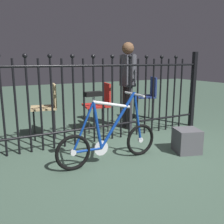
{
  "coord_description": "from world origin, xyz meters",
  "views": [
    {
      "loc": [
        -1.66,
        -2.54,
        1.21
      ],
      "look_at": [
        -0.19,
        0.21,
        0.55
      ],
      "focal_mm": 39.22,
      "sensor_mm": 36.0,
      "label": 1
    }
  ],
  "objects_px": {
    "bicycle": "(109,138)",
    "display_crate": "(187,141)",
    "chair_red": "(100,102)",
    "chair_navy": "(148,93)",
    "person_visitor": "(128,79)",
    "chair_tan": "(48,104)"
  },
  "relations": [
    {
      "from": "bicycle",
      "to": "display_crate",
      "type": "xyz_separation_m",
      "value": [
        1.07,
        -0.19,
        -0.15
      ]
    },
    {
      "from": "bicycle",
      "to": "chair_red",
      "type": "relative_size",
      "value": 1.61
    },
    {
      "from": "bicycle",
      "to": "chair_navy",
      "type": "relative_size",
      "value": 1.52
    },
    {
      "from": "bicycle",
      "to": "display_crate",
      "type": "relative_size",
      "value": 4.22
    },
    {
      "from": "chair_tan",
      "to": "chair_red",
      "type": "bearing_deg",
      "value": -2.46
    },
    {
      "from": "chair_navy",
      "to": "bicycle",
      "type": "bearing_deg",
      "value": -137.29
    },
    {
      "from": "person_visitor",
      "to": "chair_navy",
      "type": "bearing_deg",
      "value": 26.98
    },
    {
      "from": "bicycle",
      "to": "chair_tan",
      "type": "distance_m",
      "value": 1.43
    },
    {
      "from": "person_visitor",
      "to": "display_crate",
      "type": "xyz_separation_m",
      "value": [
        0.07,
        -1.41,
        -0.74
      ]
    },
    {
      "from": "chair_navy",
      "to": "display_crate",
      "type": "height_order",
      "value": "chair_navy"
    },
    {
      "from": "chair_tan",
      "to": "person_visitor",
      "type": "height_order",
      "value": "person_visitor"
    },
    {
      "from": "bicycle",
      "to": "chair_tan",
      "type": "xyz_separation_m",
      "value": [
        -0.38,
        1.36,
        0.23
      ]
    },
    {
      "from": "bicycle",
      "to": "display_crate",
      "type": "height_order",
      "value": "bicycle"
    },
    {
      "from": "chair_navy",
      "to": "display_crate",
      "type": "relative_size",
      "value": 2.78
    },
    {
      "from": "chair_tan",
      "to": "display_crate",
      "type": "relative_size",
      "value": 2.69
    },
    {
      "from": "chair_red",
      "to": "person_visitor",
      "type": "height_order",
      "value": "person_visitor"
    },
    {
      "from": "chair_tan",
      "to": "chair_navy",
      "type": "relative_size",
      "value": 0.97
    },
    {
      "from": "person_visitor",
      "to": "chair_tan",
      "type": "bearing_deg",
      "value": 174.29
    },
    {
      "from": "chair_tan",
      "to": "person_visitor",
      "type": "relative_size",
      "value": 0.56
    },
    {
      "from": "chair_red",
      "to": "chair_navy",
      "type": "height_order",
      "value": "chair_navy"
    },
    {
      "from": "chair_red",
      "to": "display_crate",
      "type": "height_order",
      "value": "chair_red"
    },
    {
      "from": "chair_navy",
      "to": "chair_tan",
      "type": "bearing_deg",
      "value": -173.86
    }
  ]
}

